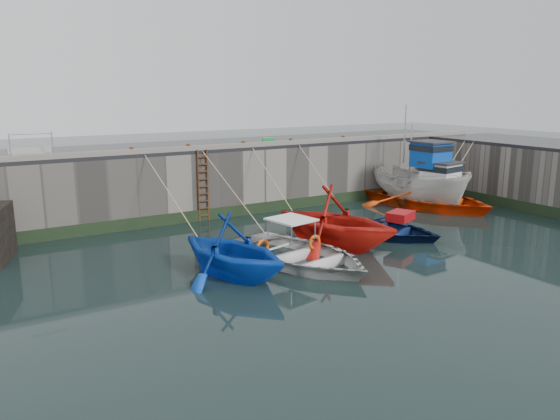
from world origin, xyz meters
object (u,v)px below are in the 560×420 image
bollard_b (188,147)px  boat_far_orange (429,198)px  bollard_a (132,150)px  boat_near_white (232,276)px  boat_near_navy (381,235)px  boat_near_blacktrim (334,246)px  boat_far_white (420,186)px  ladder (203,186)px  fish_crate (268,141)px  boat_near_blue (301,264)px  bollard_c (243,144)px  bollard_e (343,138)px  bollard_d (291,141)px

bollard_b → boat_far_orange: bearing=-16.8°
boat_far_orange → bollard_a: 14.55m
boat_near_white → bollard_a: bollard_a is taller
boat_near_navy → boat_near_blacktrim: bearing=165.1°
boat_far_orange → boat_far_white: bearing=87.9°
ladder → fish_crate: (3.84, 0.86, 1.73)m
bollard_b → boat_near_navy: bearing=-48.1°
boat_near_blue → bollard_b: size_ratio=20.24×
boat_near_white → fish_crate: size_ratio=7.65×
boat_near_blacktrim → bollard_b: size_ratio=17.81×
boat_near_navy → bollard_a: bollard_a is taller
boat_near_navy → boat_far_orange: bearing=4.2°
boat_near_white → boat_near_navy: 7.49m
ladder → boat_near_navy: (5.17, -5.99, -1.59)m
boat_near_blacktrim → boat_near_navy: bearing=-13.9°
fish_crate → boat_near_white: bearing=-105.1°
ladder → bollard_b: bearing=146.1°
bollard_a → bollard_c: same height
fish_crate → bollard_e: 4.19m
boat_near_white → bollard_d: size_ratio=15.69×
boat_far_white → bollard_a: 14.26m
bollard_d → bollard_a: bearing=180.0°
boat_near_white → boat_far_orange: (13.06, 4.22, 0.45)m
boat_near_blue → boat_far_orange: bearing=11.3°
boat_far_orange → bollard_b: size_ratio=27.20×
boat_near_white → boat_near_blacktrim: size_ratio=0.88×
fish_crate → bollard_c: bearing=-140.8°
bollard_d → boat_near_blue: bearing=-119.9°
fish_crate → bollard_e: fish_crate is taller
bollard_c → boat_near_blue: bearing=-103.5°
bollard_d → boat_near_navy: bearing=-86.7°
bollard_b → bollard_c: same height
boat_near_white → bollard_c: size_ratio=15.69×
bollard_e → fish_crate: bearing=172.8°
fish_crate → boat_near_blacktrim: bearing=-78.8°
boat_near_blue → boat_near_white: bearing=166.2°
boat_far_orange → bollard_d: boat_far_orange is taller
boat_near_navy → boat_far_orange: boat_far_orange is taller
bollard_a → bollard_e: bearing=0.0°
boat_near_white → boat_near_navy: size_ratio=0.89×
bollard_c → bollard_d: (2.60, 0.00, 0.00)m
ladder → boat_near_navy: 8.07m
boat_near_white → bollard_d: (7.01, 7.65, 3.30)m
bollard_a → boat_near_white: bearing=-84.1°
boat_near_blue → boat_near_navy: bearing=5.6°
boat_near_blue → boat_near_navy: (4.83, 1.45, 0.00)m
boat_far_orange → bollard_b: bearing=152.8°
ladder → boat_near_white: ladder is taller
bollard_a → bollard_c: (5.20, 0.00, 0.00)m
bollard_c → bollard_e: same height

